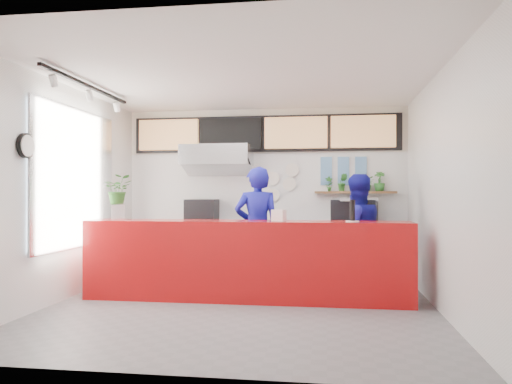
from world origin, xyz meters
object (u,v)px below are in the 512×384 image
Objects in this scene: espresso_machine at (355,214)px; service_counter at (246,261)px; panini_oven at (202,213)px; staff_right at (356,234)px; staff_center at (257,229)px; pepper_mill at (352,210)px.

service_counter is at bearing -121.19° from espresso_machine.
staff_right reaches higher than panini_oven.
staff_center reaches higher than staff_right.
staff_center is (1.15, -1.15, -0.20)m from panini_oven.
panini_oven reaches higher than service_counter.
staff_right is at bearing 22.80° from service_counter.
espresso_machine is at bearing 48.74° from service_counter.
staff_center reaches higher than espresso_machine.
panini_oven is at bearing -169.94° from espresso_machine.
panini_oven is at bearing -53.67° from staff_center.
espresso_machine is at bearing -118.19° from staff_right.
panini_oven is 2.87m from staff_right.
service_counter is 8.53× the size of panini_oven.
staff_center is 6.73× the size of pepper_mill.
espresso_machine is (1.58, 1.80, 0.59)m from service_counter.
staff_center reaches higher than panini_oven.
staff_right is 0.78m from pepper_mill.
pepper_mill reaches higher than espresso_machine.
staff_center is at bearing -26.25° from staff_right.
pepper_mill is at bearing 145.35° from staff_center.
staff_right is at bearing -81.89° from espresso_machine.
panini_oven is at bearing 121.00° from service_counter.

